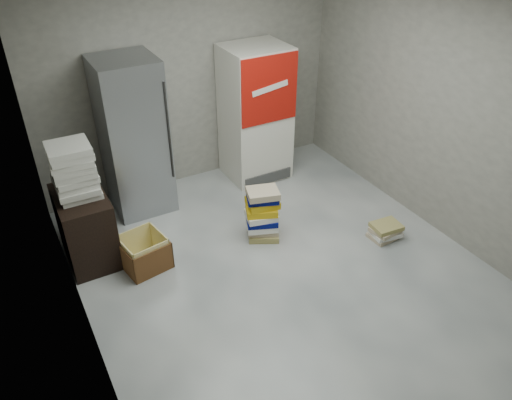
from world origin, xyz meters
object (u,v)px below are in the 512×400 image
object	(u,v)px
steel_fridge	(134,137)
wood_shelf	(86,227)
cardboard_box	(144,254)
coke_cooler	(256,114)
phonebook_stack_main	(262,214)

from	to	relation	value
steel_fridge	wood_shelf	bearing A→B (deg)	-138.69
cardboard_box	coke_cooler	bearing A→B (deg)	20.30
steel_fridge	wood_shelf	distance (m)	1.23
phonebook_stack_main	cardboard_box	distance (m)	1.38
wood_shelf	cardboard_box	world-z (taller)	wood_shelf
wood_shelf	cardboard_box	bearing A→B (deg)	-42.85
coke_cooler	cardboard_box	world-z (taller)	coke_cooler
cardboard_box	wood_shelf	bearing A→B (deg)	127.52
steel_fridge	phonebook_stack_main	size ratio (longest dim) A/B	2.91
steel_fridge	coke_cooler	xyz separation A→B (m)	(1.65, -0.01, -0.05)
coke_cooler	steel_fridge	bearing A→B (deg)	179.82
coke_cooler	cardboard_box	size ratio (longest dim) A/B	3.41
phonebook_stack_main	cardboard_box	size ratio (longest dim) A/B	1.24
phonebook_stack_main	cardboard_box	world-z (taller)	phonebook_stack_main
coke_cooler	cardboard_box	distance (m)	2.44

